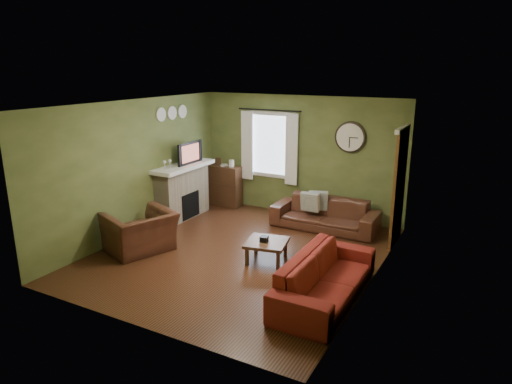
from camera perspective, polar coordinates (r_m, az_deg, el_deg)
The scene contains 31 objects.
floor at distance 8.10m, azimuth -1.98°, elevation -7.76°, with size 4.60×5.20×0.00m, color #422213.
ceiling at distance 7.46m, azimuth -2.17°, elevation 10.90°, with size 4.60×5.20×0.00m, color white.
wall_left at distance 9.03m, azimuth -14.79°, elevation 2.87°, with size 0.00×5.20×2.60m, color #5B6A35.
wall_right at distance 6.85m, azimuth 14.78°, elevation -1.13°, with size 0.00×5.20×2.60m, color #5B6A35.
wall_back at distance 9.95m, azimuth 5.52°, elevation 4.47°, with size 4.60×0.00×2.60m, color #5B6A35.
wall_front at distance 5.69m, azimuth -15.44°, elevation -4.63°, with size 4.60×0.00×2.60m, color #5B6A35.
fireplace at distance 9.93m, azimuth -9.16°, elevation -0.13°, with size 0.40×1.40×1.10m, color tan.
firebox at distance 9.89m, azimuth -8.22°, elevation -1.66°, with size 0.04×0.60×0.55m, color black.
mantel at distance 9.77m, azimuth -9.17°, elevation 3.18°, with size 0.58×1.60×0.08m, color white.
tv at distance 9.84m, azimuth -8.60°, elevation 4.56°, with size 0.60×0.08×0.35m, color black.
tv_screen at distance 9.78m, azimuth -8.24°, elevation 4.84°, with size 0.02×0.62×0.36m, color #994C3F.
medallion_left at distance 9.46m, azimuth -11.79°, elevation 9.46°, with size 0.28×0.28×0.03m, color white.
medallion_mid at distance 9.73m, azimuth -10.45°, elevation 9.69°, with size 0.28×0.28×0.03m, color white.
medallion_right at distance 10.00m, azimuth -9.19°, elevation 9.91°, with size 0.28×0.28×0.03m, color white.
window_pane at distance 10.18m, azimuth 1.86°, elevation 5.94°, with size 1.00×0.02×1.30m, color silver, non-canonical shape.
curtain_rod at distance 9.99m, azimuth 1.64°, elevation 10.21°, with size 0.03×0.03×1.50m, color black.
curtain_left at distance 10.36m, azimuth -1.13°, elevation 5.83°, with size 0.28×0.04×1.55m, color white.
curtain_right at distance 9.87m, azimuth 4.47°, elevation 5.29°, with size 0.28×0.04×1.55m, color white.
wall_clock at distance 9.46m, azimuth 11.67°, elevation 6.71°, with size 0.64×0.06×0.64m, color white, non-canonical shape.
door at distance 8.67m, azimuth 17.44°, elevation 0.44°, with size 0.05×0.90×2.10m, color brown.
bookshelf at distance 10.70m, azimuth -3.96°, elevation 0.78°, with size 0.80×0.34×0.95m, color #3E2516, non-canonical shape.
book at distance 10.61m, azimuth -4.52°, elevation 3.33°, with size 0.18×0.25×0.02m, color #4A301F.
sofa_brown at distance 9.31m, azimuth 8.60°, elevation -2.73°, with size 2.11×0.83×0.62m, color #462419.
pillow_left at distance 9.35m, azimuth 7.75°, elevation -1.07°, with size 0.39×0.12×0.39m, color gray.
pillow_right at distance 9.24m, azimuth 6.77°, elevation -1.23°, with size 0.38×0.11×0.38m, color gray.
sofa_red at distance 6.62m, azimuth 8.70°, elevation -10.48°, with size 2.20×0.86×0.64m, color maroon.
armchair at distance 8.35m, azimuth -14.27°, elevation -4.85°, with size 1.11×0.97×0.72m, color #462419.
coffee_table at distance 7.77m, azimuth 1.34°, elevation -7.37°, with size 0.66×0.66×0.35m, color #4A301F, non-canonical shape.
tissue_box at distance 7.66m, azimuth 1.02°, elevation -5.93°, with size 0.13×0.13×0.10m, color black.
wine_glass_a at distance 9.27m, azimuth -11.37°, elevation 3.27°, with size 0.07×0.07×0.20m, color white, non-canonical shape.
wine_glass_b at distance 9.40m, azimuth -10.72°, elevation 3.45°, with size 0.07×0.07×0.19m, color white, non-canonical shape.
Camera 1 is at (3.77, -6.41, 3.22)m, focal length 32.00 mm.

